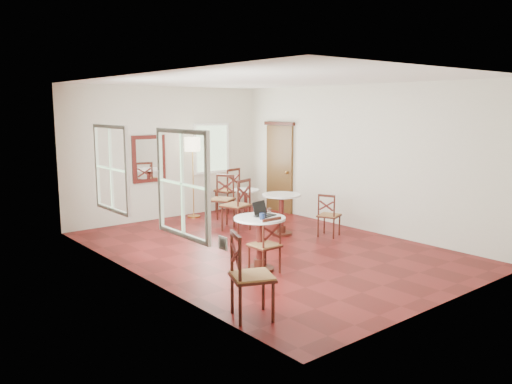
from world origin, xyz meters
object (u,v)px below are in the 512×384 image
Objects in this scene: cafe_table_back at (246,200)px; chair_back_b at (222,199)px; floor_lamp at (193,150)px; mouse at (257,216)px; chair_mid_b at (329,215)px; cafe_table_near at (260,237)px; chair_near_b at (250,276)px; navy_mug at (262,216)px; chair_near_a at (266,245)px; chair_mid_a at (237,205)px; chair_back_a at (228,190)px; power_adapter at (266,277)px; cafe_table_mid at (281,210)px; water_glass at (269,211)px; laptop at (263,212)px.

chair_back_b reaches higher than cafe_table_back.
floor_lamp is 18.22× the size of mouse.
cafe_table_back is 0.78× the size of chair_mid_b.
cafe_table_near is 0.80× the size of chair_near_b.
navy_mug is (-2.50, -0.94, 0.47)m from chair_mid_b.
chair_mid_b is at bearing 20.62° from navy_mug.
chair_near_a is 2.83m from chair_mid_a.
chair_back_a is 10.14× the size of power_adapter.
chair_near_b reaches higher than cafe_table_near.
cafe_table_mid is 0.77× the size of chair_near_b.
power_adapter is (-1.53, -4.41, -1.55)m from floor_lamp.
water_glass is (-1.34, -3.15, 0.38)m from chair_back_b.
cafe_table_back is 3.81m from laptop.
cafe_table_back is at bearing 58.85° from chair_back_b.
chair_mid_a is 0.91m from chair_back_b.
chair_back_b is (2.86, 4.55, -0.01)m from chair_near_b.
navy_mug is at bearing -144.04° from laptop.
cafe_table_mid is 8.05× the size of mouse.
chair_mid_a is at bearing 41.48° from mouse.
chair_mid_a is at bearing -12.01° from chair_near_b.
chair_back_a is at bearing 77.98° from cafe_table_mid.
chair_mid_a is 10.67× the size of mouse.
cafe_table_near reaches higher than power_adapter.
chair_mid_a is (2.61, 3.68, 0.01)m from chair_near_b.
cafe_table_mid is 2.79m from floor_lamp.
navy_mug is at bearing -121.32° from mouse.
chair_mid_b is (2.46, 0.96, -0.02)m from chair_near_a.
mouse is (1.26, 1.39, 0.34)m from chair_near_b.
chair_near_a is at bearing 45.30° from chair_mid_a.
chair_back_a reaches higher than laptop.
chair_near_a is 1.04× the size of chair_mid_b.
chair_mid_a is (1.35, 2.49, 0.10)m from chair_near_a.
cafe_table_mid is 7.59× the size of water_glass.
navy_mug is 0.91m from power_adapter.
chair_back_a is (3.64, 5.39, 0.01)m from chair_near_b.
laptop reaches higher than chair_near_b.
floor_lamp is 4.31m from mouse.
cafe_table_back is at bearing 36.43° from mouse.
floor_lamp reaches higher than power_adapter.
chair_near_b reaches higher than mouse.
power_adapter is (-1.74, -3.55, -0.50)m from chair_back_b.
chair_mid_b is 0.46× the size of floor_lamp.
cafe_table_near is 0.78× the size of chair_mid_a.
water_glass reaches higher than mouse.
chair_near_b is 0.57× the size of floor_lamp.
mouse is (-1.35, -2.29, 0.33)m from chair_mid_a.
chair_back_b is 2.96× the size of laptop.
chair_mid_a is 0.59× the size of floor_lamp.
chair_mid_a reaches higher than laptop.
power_adapter is (-2.40, -3.55, -0.39)m from cafe_table_back.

